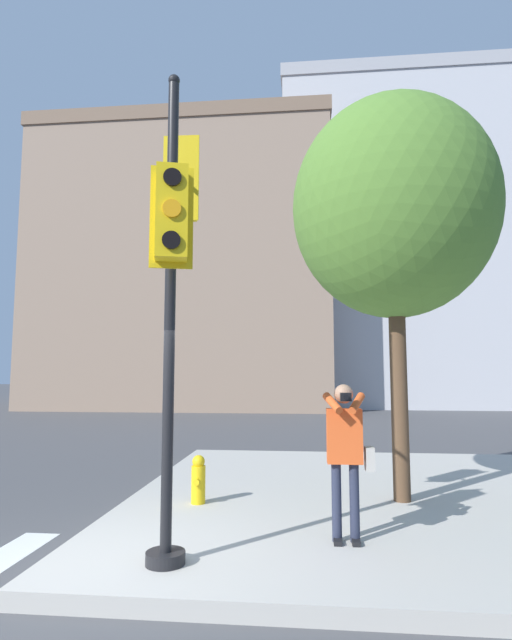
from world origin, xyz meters
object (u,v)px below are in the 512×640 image
at_px(street_tree, 394,209).
at_px(fire_hydrant, 198,480).
at_px(traffic_signal_pole, 175,250).
at_px(person_photographer, 346,446).

height_order(street_tree, fire_hydrant, street_tree).
height_order(traffic_signal_pole, person_photographer, traffic_signal_pole).
bearing_deg(street_tree, person_photographer, -116.68).
height_order(person_photographer, street_tree, street_tree).
height_order(traffic_signal_pole, street_tree, street_tree).
xyz_separation_m(street_tree, fire_hydrant, (-2.97, -0.44, -4.11)).
bearing_deg(traffic_signal_pole, person_photographer, 24.69).
xyz_separation_m(traffic_signal_pole, fire_hydrant, (-0.21, 2.29, -2.84)).
distance_m(traffic_signal_pole, person_photographer, 2.91).
bearing_deg(person_photographer, traffic_signal_pole, -155.31).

